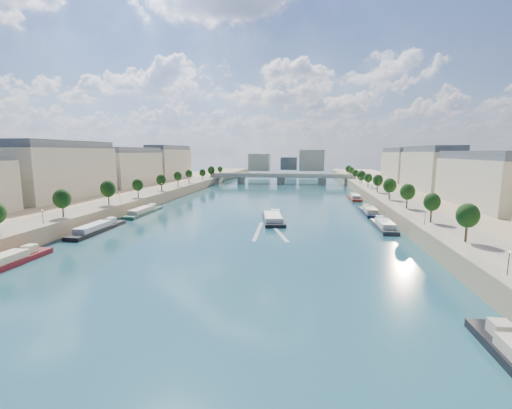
% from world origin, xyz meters
% --- Properties ---
extents(ground, '(700.00, 700.00, 0.00)m').
position_xyz_m(ground, '(0.00, 100.00, 0.00)').
color(ground, '#0C3337').
rests_on(ground, ground).
extents(quay_left, '(44.00, 520.00, 5.00)m').
position_xyz_m(quay_left, '(-72.00, 100.00, 2.50)').
color(quay_left, '#9E8460').
rests_on(quay_left, ground).
extents(quay_right, '(44.00, 520.00, 5.00)m').
position_xyz_m(quay_right, '(72.00, 100.00, 2.50)').
color(quay_right, '#9E8460').
rests_on(quay_right, ground).
extents(pave_left, '(14.00, 520.00, 0.10)m').
position_xyz_m(pave_left, '(-57.00, 100.00, 5.05)').
color(pave_left, gray).
rests_on(pave_left, quay_left).
extents(pave_right, '(14.00, 520.00, 0.10)m').
position_xyz_m(pave_right, '(57.00, 100.00, 5.05)').
color(pave_right, gray).
rests_on(pave_right, quay_right).
extents(trees_left, '(4.80, 268.80, 8.26)m').
position_xyz_m(trees_left, '(-55.00, 102.00, 10.48)').
color(trees_left, '#382B1E').
rests_on(trees_left, ground).
extents(trees_right, '(4.80, 268.80, 8.26)m').
position_xyz_m(trees_right, '(55.00, 110.00, 10.48)').
color(trees_right, '#382B1E').
rests_on(trees_right, ground).
extents(lamps_left, '(0.36, 200.36, 4.28)m').
position_xyz_m(lamps_left, '(-52.50, 90.00, 7.78)').
color(lamps_left, black).
rests_on(lamps_left, ground).
extents(lamps_right, '(0.36, 200.36, 4.28)m').
position_xyz_m(lamps_right, '(52.50, 105.00, 7.78)').
color(lamps_right, black).
rests_on(lamps_right, ground).
extents(buildings_left, '(16.00, 226.00, 23.20)m').
position_xyz_m(buildings_left, '(-85.00, 112.00, 16.45)').
color(buildings_left, beige).
rests_on(buildings_left, ground).
extents(buildings_right, '(16.00, 226.00, 23.20)m').
position_xyz_m(buildings_right, '(85.00, 112.00, 16.45)').
color(buildings_right, beige).
rests_on(buildings_right, ground).
extents(skyline, '(79.00, 42.00, 22.00)m').
position_xyz_m(skyline, '(3.19, 319.52, 14.66)').
color(skyline, beige).
rests_on(skyline, ground).
extents(bridge, '(112.00, 12.00, 8.15)m').
position_xyz_m(bridge, '(0.00, 216.23, 5.08)').
color(bridge, '#C1B79E').
rests_on(bridge, ground).
extents(tour_barge, '(11.05, 25.51, 3.56)m').
position_xyz_m(tour_barge, '(8.08, 68.67, 0.87)').
color(tour_barge, black).
rests_on(tour_barge, ground).
extents(wake, '(11.86, 26.03, 0.04)m').
position_xyz_m(wake, '(8.08, 51.99, 0.02)').
color(wake, silver).
rests_on(wake, ground).
extents(moored_barges_left, '(5.00, 118.67, 3.60)m').
position_xyz_m(moored_barges_left, '(-45.50, 29.07, 0.84)').
color(moored_barges_left, '#1B1D3C').
rests_on(moored_barges_left, ground).
extents(moored_barges_right, '(5.00, 167.71, 3.60)m').
position_xyz_m(moored_barges_right, '(45.50, 66.53, 0.84)').
color(moored_barges_right, black).
rests_on(moored_barges_right, ground).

